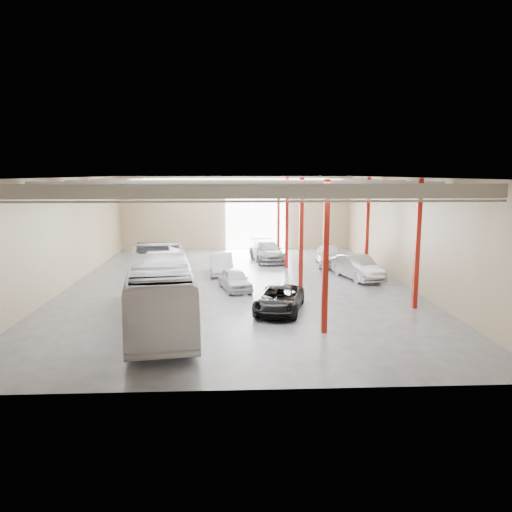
{
  "coord_description": "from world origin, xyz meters",
  "views": [
    {
      "loc": [
        -0.4,
        -31.93,
        7.24
      ],
      "look_at": [
        1.07,
        -1.49,
        2.2
      ],
      "focal_mm": 35.0,
      "sensor_mm": 36.0,
      "label": 1
    }
  ],
  "objects": [
    {
      "name": "coach_bus",
      "position": [
        -3.94,
        -8.0,
        1.7
      ],
      "size": [
        4.67,
        12.48,
        3.4
      ],
      "primitive_type": "imported",
      "rotation": [
        0.0,
        0.0,
        0.15
      ],
      "color": "silver",
      "rests_on": "ground"
    },
    {
      "name": "car_right_near",
      "position": [
        8.3,
        1.68,
        0.82
      ],
      "size": [
        2.91,
        5.27,
        1.65
      ],
      "primitive_type": "imported",
      "rotation": [
        0.0,
        0.0,
        0.25
      ],
      "color": "#A0A1A5",
      "rests_on": "ground"
    },
    {
      "name": "car_row_c",
      "position": [
        2.5,
        9.22,
        0.82
      ],
      "size": [
        3.09,
        5.95,
        1.65
      ],
      "primitive_type": "imported",
      "rotation": [
        0.0,
        0.0,
        0.14
      ],
      "color": "slate",
      "rests_on": "ground"
    },
    {
      "name": "depot_shell",
      "position": [
        0.13,
        0.48,
        4.98
      ],
      "size": [
        22.12,
        32.12,
        7.06
      ],
      "color": "#46464B",
      "rests_on": "ground"
    },
    {
      "name": "car_row_b",
      "position": [
        -1.24,
        4.02,
        0.77
      ],
      "size": [
        1.89,
        4.77,
        1.54
      ],
      "primitive_type": "imported",
      "rotation": [
        0.0,
        0.0,
        0.05
      ],
      "color": "silver",
      "rests_on": "ground"
    },
    {
      "name": "car_right_far",
      "position": [
        7.3,
        6.88,
        0.84
      ],
      "size": [
        2.43,
        5.09,
        1.68
      ],
      "primitive_type": "imported",
      "rotation": [
        0.0,
        0.0,
        -0.09
      ],
      "color": "silver",
      "rests_on": "ground"
    },
    {
      "name": "black_sedan",
      "position": [
        2.07,
        -6.38,
        0.68
      ],
      "size": [
        3.37,
        5.27,
        1.35
      ],
      "primitive_type": "imported",
      "rotation": [
        0.0,
        0.0,
        -0.25
      ],
      "color": "black",
      "rests_on": "ground"
    },
    {
      "name": "car_row_a",
      "position": [
        -0.25,
        -1.18,
        0.66
      ],
      "size": [
        2.47,
        4.16,
        1.33
      ],
      "primitive_type": "imported",
      "rotation": [
        0.0,
        0.0,
        0.25
      ],
      "color": "silver",
      "rests_on": "ground"
    }
  ]
}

